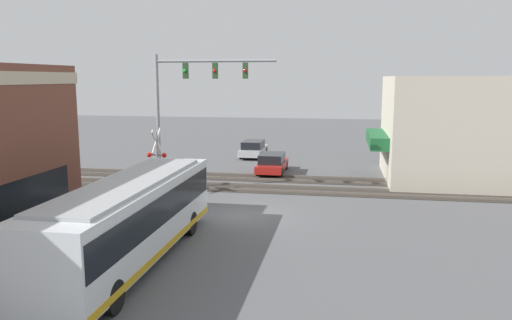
# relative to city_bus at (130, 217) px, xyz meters

# --- Properties ---
(ground_plane) EXTENTS (120.00, 120.00, 0.00)m
(ground_plane) POSITION_rel_city_bus_xyz_m (6.86, -2.80, -1.69)
(ground_plane) COLOR #565659
(shop_building) EXTENTS (9.12, 10.09, 6.75)m
(shop_building) POSITION_rel_city_bus_xyz_m (17.80, -14.71, 1.68)
(shop_building) COLOR beige
(shop_building) RESTS_ON ground
(city_bus) EXTENTS (11.37, 2.59, 3.05)m
(city_bus) POSITION_rel_city_bus_xyz_m (0.00, 0.00, 0.00)
(city_bus) COLOR silver
(city_bus) RESTS_ON ground
(traffic_signal_gantry) EXTENTS (0.42, 7.15, 8.00)m
(traffic_signal_gantry) POSITION_rel_city_bus_xyz_m (11.81, 1.36, 4.18)
(traffic_signal_gantry) COLOR gray
(traffic_signal_gantry) RESTS_ON ground
(crossing_signal) EXTENTS (1.41, 1.18, 3.81)m
(crossing_signal) POSITION_rel_city_bus_xyz_m (10.41, 2.97, 0.61)
(crossing_signal) COLOR gray
(crossing_signal) RESTS_ON ground
(rail_track_near) EXTENTS (2.60, 60.00, 0.15)m
(rail_track_near) POSITION_rel_city_bus_xyz_m (12.86, -2.80, -1.66)
(rail_track_near) COLOR #332D28
(rail_track_near) RESTS_ON ground
(rail_track_far) EXTENTS (2.60, 60.00, 0.15)m
(rail_track_far) POSITION_rel_city_bus_xyz_m (16.06, -2.80, -1.66)
(rail_track_far) COLOR #332D28
(rail_track_far) RESTS_ON ground
(parked_car_red) EXTENTS (4.56, 1.82, 1.40)m
(parked_car_red) POSITION_rel_city_bus_xyz_m (18.10, -2.60, -1.03)
(parked_car_red) COLOR #B21E19
(parked_car_red) RESTS_ON ground
(parked_car_silver) EXTENTS (4.81, 1.82, 1.39)m
(parked_car_silver) POSITION_rel_city_bus_xyz_m (25.09, -0.00, -1.03)
(parked_car_silver) COLOR #B7B7BC
(parked_car_silver) RESTS_ON ground
(pedestrian_at_crossing) EXTENTS (0.34, 0.34, 1.79)m
(pedestrian_at_crossing) POSITION_rel_city_bus_xyz_m (11.30, 2.36, -0.77)
(pedestrian_at_crossing) COLOR #2D3351
(pedestrian_at_crossing) RESTS_ON ground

